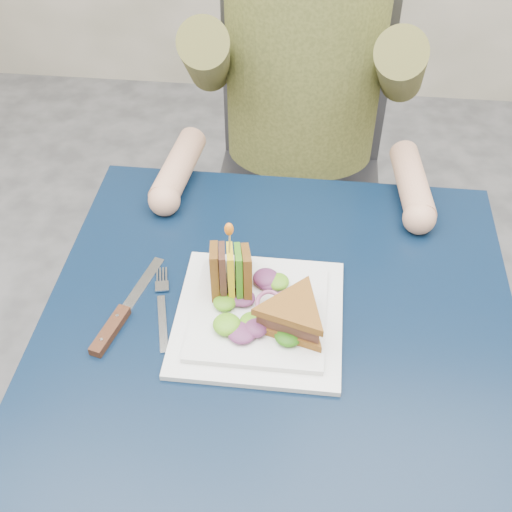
# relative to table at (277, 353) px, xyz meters

# --- Properties ---
(table) EXTENTS (0.75, 0.75, 0.73)m
(table) POSITION_rel_table_xyz_m (0.00, 0.00, 0.00)
(table) COLOR black
(table) RESTS_ON ground
(chair) EXTENTS (0.42, 0.40, 0.93)m
(chair) POSITION_rel_table_xyz_m (0.00, 0.73, -0.11)
(chair) COLOR #47474C
(chair) RESTS_ON ground
(diner) EXTENTS (0.54, 0.59, 0.74)m
(diner) POSITION_rel_table_xyz_m (-0.00, 0.62, 0.26)
(diner) COLOR brown
(diner) RESTS_ON chair
(plate) EXTENTS (0.26, 0.26, 0.02)m
(plate) POSITION_rel_table_xyz_m (-0.03, 0.00, 0.09)
(plate) COLOR white
(plate) RESTS_ON table
(sandwich_flat) EXTENTS (0.16, 0.16, 0.05)m
(sandwich_flat) POSITION_rel_table_xyz_m (0.02, -0.02, 0.12)
(sandwich_flat) COLOR brown
(sandwich_flat) RESTS_ON plate
(sandwich_upright) EXTENTS (0.09, 0.14, 0.14)m
(sandwich_upright) POSITION_rel_table_xyz_m (-0.08, 0.05, 0.13)
(sandwich_upright) COLOR brown
(sandwich_upright) RESTS_ON plate
(fork) EXTENTS (0.06, 0.18, 0.01)m
(fork) POSITION_rel_table_xyz_m (-0.19, 0.00, 0.08)
(fork) COLOR silver
(fork) RESTS_ON table
(knife) EXTENTS (0.07, 0.22, 0.02)m
(knife) POSITION_rel_table_xyz_m (-0.25, -0.03, 0.09)
(knife) COLOR silver
(knife) RESTS_ON table
(toothpick) EXTENTS (0.01, 0.01, 0.06)m
(toothpick) POSITION_rel_table_xyz_m (-0.08, 0.05, 0.20)
(toothpick) COLOR tan
(toothpick) RESTS_ON sandwich_upright
(toothpick_frill) EXTENTS (0.01, 0.01, 0.02)m
(toothpick_frill) POSITION_rel_table_xyz_m (-0.08, 0.05, 0.23)
(toothpick_frill) COLOR orange
(toothpick_frill) RESTS_ON sandwich_upright
(lettuce_spill) EXTENTS (0.15, 0.13, 0.02)m
(lettuce_spill) POSITION_rel_table_xyz_m (-0.03, 0.01, 0.11)
(lettuce_spill) COLOR #337A14
(lettuce_spill) RESTS_ON plate
(onion_ring) EXTENTS (0.04, 0.04, 0.02)m
(onion_ring) POSITION_rel_table_xyz_m (-0.02, 0.01, 0.11)
(onion_ring) COLOR #9E4C7A
(onion_ring) RESTS_ON plate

